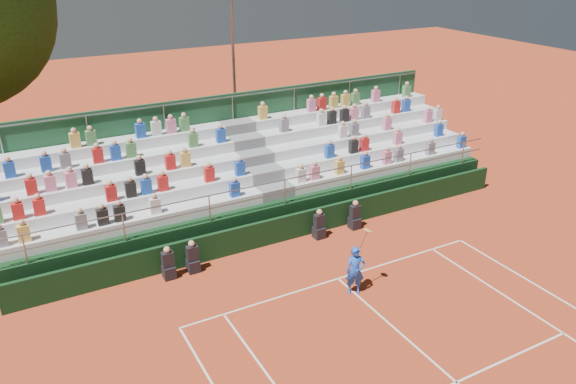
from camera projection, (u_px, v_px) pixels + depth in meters
ground at (338, 279)px, 18.69m from camera, size 90.00×90.00×0.00m
courtside_wall at (292, 226)px, 21.06m from camera, size 20.00×0.15×1.00m
line_officials at (264, 241)px, 20.10m from camera, size 7.87×0.40×1.19m
grandstand at (254, 183)px, 23.41m from camera, size 20.00×5.20×4.40m
tennis_player at (355, 271)px, 17.62m from camera, size 0.88×0.60×2.22m
floodlight_mast at (233, 51)px, 28.19m from camera, size 0.60×0.25×9.11m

